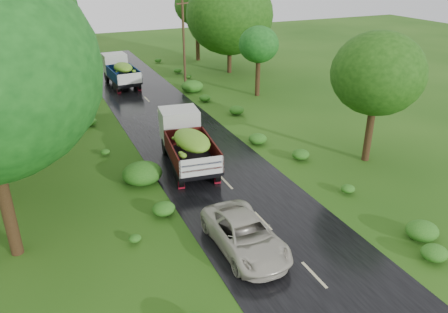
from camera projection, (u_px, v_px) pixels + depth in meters
ground at (314, 275)px, 16.29m from camera, size 120.00×120.00×0.00m
road at (252, 210)px, 20.43m from camera, size 6.50×80.00×0.02m
road_lines at (243, 200)px, 21.26m from camera, size 0.12×69.60×0.00m
truck_near at (186, 139)px, 24.38m from camera, size 2.98×6.55×2.66m
truck_far at (120, 70)px, 39.59m from camera, size 2.41×6.13×2.53m
car at (245, 235)px, 17.45m from camera, size 2.22×4.82×1.34m
utility_pole at (184, 42)px, 38.08m from camera, size 1.29×0.62×7.76m
trees_right at (244, 24)px, 38.40m from camera, size 5.15×32.06×7.50m
shrubs at (187, 137)px, 27.75m from camera, size 11.90×44.00×0.70m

